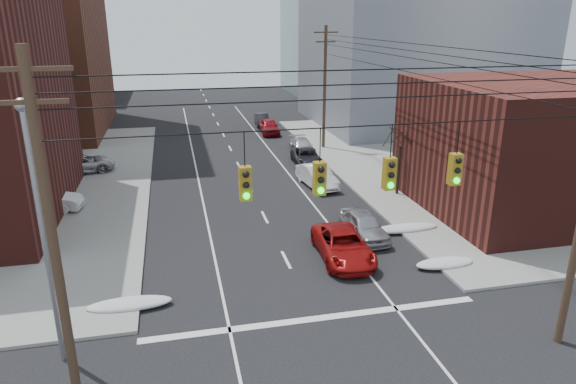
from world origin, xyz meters
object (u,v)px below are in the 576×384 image
parked_car_e (269,127)px  lot_car_d (10,182)px  red_pickup (343,245)px  parked_car_f (262,120)px  lot_car_a (45,200)px  parked_car_a (364,225)px  parked_car_b (317,176)px  parked_car_c (306,157)px  lot_car_b (81,164)px  parked_car_d (302,146)px

parked_car_e → lot_car_d: 25.97m
red_pickup → parked_car_e: size_ratio=1.15×
parked_car_f → lot_car_a: lot_car_a is taller
parked_car_a → parked_car_b: size_ratio=0.92×
parked_car_a → parked_car_c: size_ratio=0.92×
parked_car_c → lot_car_b: size_ratio=0.90×
parked_car_b → lot_car_b: 18.48m
parked_car_b → parked_car_f: size_ratio=1.14×
red_pickup → parked_car_d: bearing=83.7°
red_pickup → parked_car_c: 17.67m
lot_car_a → parked_car_e: bearing=-35.3°
parked_car_c → parked_car_d: parked_car_c is taller
parked_car_a → parked_car_b: 9.39m
parked_car_f → parked_car_c: bearing=-83.4°
parked_car_b → parked_car_f: bearing=82.2°
parked_car_b → parked_car_e: size_ratio=1.02×
parked_car_a → parked_car_d: (1.37, 19.06, -0.09)m
parked_car_a → parked_car_f: parked_car_a is taller
lot_car_d → lot_car_b: bearing=-45.0°
red_pickup → parked_car_e: parked_car_e is taller
lot_car_d → parked_car_e: bearing=-52.0°
parked_car_d → lot_car_d: size_ratio=1.13×
parked_car_a → parked_car_b: (0.00, 9.39, 0.04)m
parked_car_a → lot_car_b: 23.70m
lot_car_d → parked_car_b: bearing=-96.1°
red_pickup → parked_car_a: (1.96, 2.24, 0.01)m
parked_car_d → lot_car_a: (-19.30, -11.16, 0.23)m
parked_car_e → parked_car_d: bearing=-78.3°
parked_car_c → lot_car_d: 22.11m
lot_car_a → red_pickup: bearing=-115.5°
parked_car_c → lot_car_a: 20.07m
parked_car_e → parked_car_f: size_ratio=1.11×
parked_car_c → lot_car_b: (-17.84, 1.19, 0.22)m
parked_car_a → lot_car_a: (-17.93, 7.89, 0.14)m
parked_car_e → red_pickup: bearing=-91.0°
lot_car_a → parked_car_d: bearing=-53.0°
red_pickup → parked_car_c: size_ratio=1.12×
parked_car_e → parked_car_b: bearing=-87.3°
lot_car_b → lot_car_d: 5.57m
parked_car_b → lot_car_b: (-17.09, 7.02, 0.10)m
lot_car_a → lot_car_d: (-3.28, 4.78, -0.06)m
lot_car_a → parked_car_b: bearing=-78.3°
parked_car_e → lot_car_b: size_ratio=0.88×
lot_car_a → lot_car_d: bearing=41.4°
parked_car_b → parked_car_e: bearing=82.2°
red_pickup → parked_car_c: (2.71, 17.46, -0.07)m
parked_car_f → lot_car_d: bearing=-133.3°
parked_car_a → parked_car_e: parked_car_e is taller
parked_car_c → parked_car_b: bearing=-92.7°
lot_car_a → lot_car_d: size_ratio=1.13×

